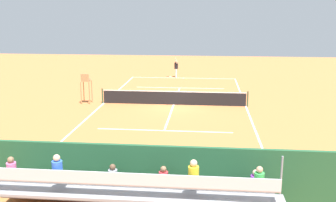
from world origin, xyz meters
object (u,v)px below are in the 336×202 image
bleacher_stand (134,192)px  tennis_net (174,98)px  tennis_ball_near (187,80)px  umpire_chair (86,85)px  tennis_player (176,67)px  equipment_bag (175,188)px  tennis_racket (170,77)px  courtside_bench (221,179)px

bleacher_stand → tennis_net: bearing=-89.7°
tennis_net → tennis_ball_near: 10.03m
umpire_chair → tennis_player: size_ratio=1.11×
tennis_ball_near → equipment_bag: bearing=92.0°
equipment_bag → tennis_racket: size_ratio=1.55×
tennis_player → tennis_racket: (0.61, -0.21, -1.00)m
courtside_bench → tennis_player: tennis_player is taller
tennis_ball_near → bleacher_stand: bearing=89.3°
bleacher_stand → tennis_ball_near: 25.38m
tennis_player → tennis_racket: size_ratio=3.32×
tennis_ball_near → tennis_racket: bearing=-42.6°
equipment_bag → tennis_ball_near: (0.82, -23.41, -0.15)m
courtside_bench → tennis_racket: 25.23m
courtside_bench → tennis_player: bearing=-81.7°
tennis_racket → bleacher_stand: bearing=93.0°
courtside_bench → tennis_ball_near: 23.42m
tennis_net → umpire_chair: bearing=2.0°
umpire_chair → equipment_bag: (-7.40, 13.18, -1.13)m
bleacher_stand → tennis_racket: size_ratio=15.64×
tennis_net → equipment_bag: tennis_net is taller
equipment_bag → tennis_racket: (2.54, -25.00, -0.16)m
bleacher_stand → courtside_bench: size_ratio=5.03×
umpire_chair → tennis_ball_near: bearing=-122.8°
tennis_net → courtside_bench: (-2.87, 13.27, 0.06)m
umpire_chair → tennis_racket: (-4.85, -11.82, -1.30)m
tennis_ball_near → courtside_bench: bearing=96.1°
umpire_chair → tennis_player: 12.83m
tennis_ball_near → umpire_chair: bearing=57.2°
tennis_player → tennis_racket: 1.19m
courtside_bench → umpire_chair: bearing=-55.2°
umpire_chair → tennis_racket: 12.84m
bleacher_stand → umpire_chair: (6.27, -15.13, 0.38)m
tennis_net → bleacher_stand: bearing=90.3°
umpire_chair → equipment_bag: 15.16m
bleacher_stand → tennis_player: (0.81, -26.73, 0.08)m
equipment_bag → tennis_net: bearing=-84.9°
tennis_net → equipment_bag: (-1.20, 13.40, -0.32)m
tennis_player → tennis_racket: tennis_player is taller
equipment_bag → tennis_ball_near: equipment_bag is taller
bleacher_stand → tennis_player: bearing=-88.3°
tennis_net → bleacher_stand: size_ratio=1.14×
umpire_chair → tennis_ball_near: umpire_chair is taller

